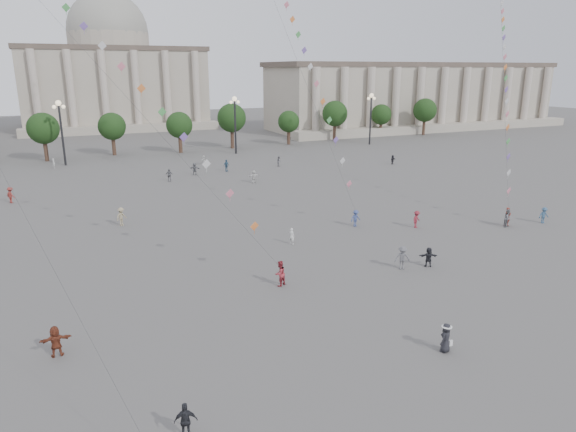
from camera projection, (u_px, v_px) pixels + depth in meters
name	position (u px, v px, depth m)	size (l,w,h in m)	color
ground	(376.00, 340.00, 30.47)	(360.00, 360.00, 0.00)	#4E4C49
hall_east	(416.00, 96.00, 140.06)	(84.00, 26.22, 17.20)	#A39A89
hall_central	(112.00, 74.00, 139.74)	(48.30, 34.30, 35.50)	#A39A89
tree_row	(147.00, 124.00, 97.31)	(137.12, 5.12, 8.00)	#36241B
lamp_post_mid_west	(60.00, 121.00, 83.83)	(2.00, 0.90, 10.65)	#262628
lamp_post_mid_east	(235.00, 114.00, 95.69)	(2.00, 0.90, 10.65)	#262628
lamp_post_far_east	(371.00, 109.00, 107.56)	(2.00, 0.90, 10.65)	#262628
person_crowd_0	(226.00, 165.00, 80.50)	(1.10, 0.46, 1.87)	#335573
person_crowd_3	(429.00, 257.00, 41.65)	(1.51, 0.48, 1.63)	black
person_crowd_4	(204.00, 160.00, 86.46)	(1.41, 0.45, 1.52)	silver
person_crowd_6	(402.00, 258.00, 41.06)	(1.25, 0.72, 1.94)	#59595E
person_crowd_7	(254.00, 176.00, 72.46)	(1.67, 0.53, 1.80)	silver
person_crowd_8	(417.00, 219.00, 51.87)	(1.15, 0.66, 1.77)	maroon
person_crowd_9	(393.00, 160.00, 86.61)	(1.43, 0.46, 1.55)	black
person_crowd_10	(54.00, 163.00, 83.19)	(0.58, 0.38, 1.59)	silver
person_crowd_12	(195.00, 169.00, 77.76)	(1.76, 0.56, 1.89)	slate
person_crowd_13	(292.00, 236.00, 47.04)	(0.56, 0.37, 1.54)	white
person_crowd_14	(544.00, 215.00, 53.42)	(1.10, 0.63, 1.71)	#345475
person_crowd_16	(169.00, 175.00, 73.40)	(1.05, 0.44, 1.79)	slate
person_crowd_17	(11.00, 195.00, 61.45)	(1.26, 0.72, 1.95)	maroon
person_crowd_18	(279.00, 161.00, 84.82)	(0.81, 0.63, 1.68)	slate
person_crowd_20	(121.00, 217.00, 52.56)	(1.24, 0.71, 1.92)	#9B8D6B
person_crowd_21	(508.00, 217.00, 52.51)	(0.70, 0.46, 1.92)	maroon
tourist_1	(186.00, 421.00, 22.20)	(1.01, 0.42, 1.72)	#222328
tourist_2	(56.00, 341.00, 28.58)	(1.69, 0.54, 1.82)	brown
kite_flyer_0	(280.00, 273.00, 37.90)	(0.94, 0.73, 1.94)	#9C2A34
kite_flyer_1	(356.00, 218.00, 52.30)	(1.12, 0.64, 1.73)	#3A4A83
kite_flyer_2	(508.00, 218.00, 52.10)	(0.90, 0.70, 1.84)	slate
hat_person	(446.00, 337.00, 29.04)	(0.99, 0.85, 1.72)	black
kite_train_east	(504.00, 46.00, 63.02)	(20.18, 24.52, 44.15)	#3F3F3F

